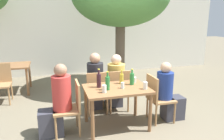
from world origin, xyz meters
name	(u,v)px	position (x,y,z in m)	size (l,w,h in m)	color
ground_plane	(116,126)	(0.00, 0.00, 0.00)	(30.00, 30.00, 0.00)	#706651
cafe_building_wall	(82,33)	(0.00, 4.03, 1.40)	(10.00, 0.08, 2.80)	silver
dining_table_front	(117,93)	(0.00, 0.00, 0.63)	(1.12, 0.79, 0.74)	brown
dining_table_back	(5,69)	(-2.22, 2.50, 0.64)	(1.20, 0.82, 0.74)	brown
patio_chair_0	(71,105)	(-0.79, 0.00, 0.51)	(0.44, 0.44, 0.90)	#A87A4C
patio_chair_1	(157,96)	(0.79, 0.00, 0.51)	(0.44, 0.44, 0.90)	#A87A4C
patio_chair_2	(97,90)	(-0.22, 0.63, 0.51)	(0.44, 0.44, 0.90)	#A87A4C
patio_chair_3	(118,88)	(0.22, 0.63, 0.51)	(0.44, 0.44, 0.90)	#A87A4C
patio_chair_4	(1,81)	(-2.22, 1.85, 0.51)	(0.44, 0.44, 0.90)	#A87A4C
person_seated_0	(57,104)	(-1.03, 0.00, 0.54)	(0.56, 0.31, 1.22)	#383842
person_seated_1	(169,95)	(1.03, 0.00, 0.50)	(0.55, 0.31, 1.14)	#383842
person_seated_2	(95,84)	(-0.22, 0.86, 0.56)	(0.33, 0.57, 1.24)	#383842
person_seated_3	(115,84)	(0.22, 0.86, 0.54)	(0.36, 0.58, 1.19)	#383842
green_bottle_0	(108,83)	(-0.18, -0.06, 0.86)	(0.08, 0.08, 0.32)	#287A38
oil_cruet_1	(122,78)	(0.16, 0.22, 0.84)	(0.07, 0.07, 0.26)	gold
green_bottle_2	(132,79)	(0.32, 0.10, 0.85)	(0.08, 0.08, 0.30)	#287A38
wine_bottle_3	(99,80)	(-0.29, 0.11, 0.87)	(0.08, 0.08, 0.33)	#331923
drinking_glass_0	(104,89)	(-0.27, -0.18, 0.80)	(0.07, 0.07, 0.13)	silver
drinking_glass_1	(145,85)	(0.45, -0.19, 0.80)	(0.08, 0.08, 0.13)	silver
drinking_glass_2	(135,80)	(0.42, 0.22, 0.79)	(0.06, 0.06, 0.10)	white
drinking_glass_3	(123,85)	(0.09, -0.05, 0.79)	(0.06, 0.06, 0.11)	silver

